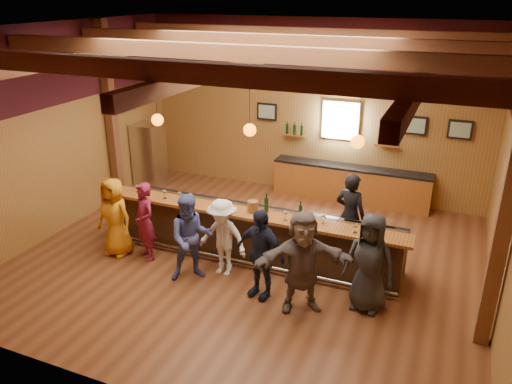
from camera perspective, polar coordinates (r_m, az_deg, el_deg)
room at (r=9.20m, az=-0.59°, el=10.27°), size 9.04×9.00×4.52m
bar_counter at (r=10.18m, az=-0.24°, el=-4.63°), size 6.30×1.07×1.11m
back_bar_cabinet at (r=13.02m, az=10.72°, el=0.91°), size 4.00×0.52×0.95m
window at (r=12.84m, az=9.68°, el=8.07°), size 0.95×0.09×0.95m
framed_pictures at (r=12.66m, az=13.53°, el=7.80°), size 5.35×0.05×0.45m
wine_shelves at (r=12.89m, az=9.49°, el=6.15°), size 3.00×0.18×0.30m
pendant_lights at (r=9.27m, az=-0.72°, el=7.15°), size 4.24×0.24×1.37m
stainless_fridge at (r=13.90m, az=-12.08°, el=4.03°), size 0.70×0.70×1.80m
customer_orange at (r=10.51m, az=-15.82°, el=-2.77°), size 0.85×0.60×1.66m
customer_redvest at (r=10.19m, az=-12.55°, el=-3.35°), size 0.71×0.64×1.63m
customer_denim at (r=9.34m, az=-7.43°, el=-5.20°), size 1.04×0.99×1.69m
customer_white at (r=9.45m, az=-3.84°, el=-5.22°), size 1.04×0.66×1.54m
customer_navy at (r=8.74m, az=0.48°, el=-7.04°), size 1.06×0.64×1.69m
customer_brown at (r=8.41m, az=5.32°, el=-7.92°), size 1.73×1.27×1.81m
customer_dark at (r=8.60m, az=12.86°, el=-7.91°), size 0.93×0.67×1.76m
bartender at (r=10.21m, az=10.70°, el=-2.64°), size 0.74×0.58×1.79m
ice_bucket at (r=9.61m, az=-0.37°, el=-1.67°), size 0.21×0.21×0.23m
bottle_a at (r=9.60m, az=1.19°, el=-1.49°), size 0.08×0.08×0.38m
bottle_b at (r=9.40m, az=5.08°, el=-2.23°), size 0.07×0.07×0.34m
glass_a at (r=10.86m, az=-13.48°, el=0.57°), size 0.07×0.07×0.16m
glass_b at (r=10.40m, az=-10.44°, el=-0.01°), size 0.09×0.09×0.20m
glass_c at (r=10.25m, az=-8.74°, el=-0.25°), size 0.08×0.08×0.19m
glass_d at (r=10.13m, az=-7.49°, el=-0.42°), size 0.09×0.09×0.20m
glass_e at (r=9.76m, az=-3.21°, el=-1.24°), size 0.08×0.08×0.18m
glass_f at (r=9.27m, az=3.37°, el=-2.46°), size 0.09×0.09×0.20m
glass_g at (r=9.22m, az=7.74°, el=-2.85°), size 0.08×0.08×0.19m
glass_h at (r=8.97m, az=11.33°, el=-3.87°), size 0.08×0.08×0.18m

